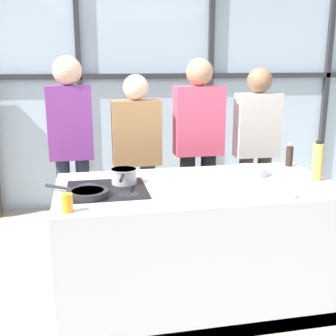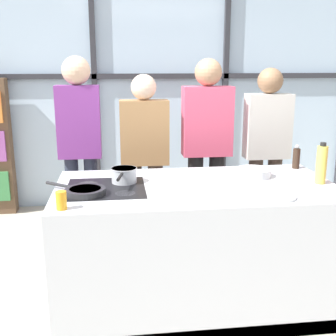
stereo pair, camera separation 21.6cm
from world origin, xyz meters
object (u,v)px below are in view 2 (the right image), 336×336
at_px(mixing_bowl, 253,172).
at_px(juice_glass_near, 61,200).
at_px(spectator_center_right, 207,142).
at_px(spectator_far_right, 267,145).
at_px(frying_pan, 84,191).
at_px(spectator_center_left, 145,153).
at_px(oil_bottle, 321,164).
at_px(white_plate, 275,196).
at_px(saucepan, 124,175).
at_px(spectator_far_left, 80,140).
at_px(pepper_grinder, 296,158).

distance_m(mixing_bowl, juice_glass_near, 1.42).
bearing_deg(spectator_center_right, spectator_far_right, -180.00).
xyz_separation_m(frying_pan, mixing_bowl, (1.20, 0.29, 0.01)).
height_order(spectator_center_left, oil_bottle, spectator_center_left).
distance_m(white_plate, juice_glass_near, 1.29).
xyz_separation_m(spectator_center_left, saucepan, (-0.20, -0.89, 0.04)).
height_order(spectator_center_left, juice_glass_near, spectator_center_left).
relative_size(spectator_far_left, spectator_center_left, 1.10).
relative_size(spectator_far_left, frying_pan, 4.37).
xyz_separation_m(spectator_center_left, white_plate, (0.72, -1.34, -0.01)).
distance_m(saucepan, pepper_grinder, 1.37).
distance_m(spectator_far_left, spectator_far_right, 1.72).
xyz_separation_m(frying_pan, pepper_grinder, (1.61, 0.48, 0.06)).
bearing_deg(pepper_grinder, spectator_far_left, 159.23).
height_order(spectator_far_right, mixing_bowl, spectator_far_right).
xyz_separation_m(white_plate, oil_bottle, (0.42, 0.26, 0.13)).
relative_size(spectator_far_right, juice_glass_near, 15.48).
distance_m(spectator_far_right, juice_glass_near, 2.21).
xyz_separation_m(frying_pan, oil_bottle, (1.60, 0.06, 0.11)).
bearing_deg(spectator_center_left, saucepan, 77.21).
relative_size(pepper_grinder, juice_glass_near, 1.78).
height_order(mixing_bowl, pepper_grinder, pepper_grinder).
relative_size(spectator_center_left, oil_bottle, 5.57).
height_order(saucepan, pepper_grinder, pepper_grinder).
height_order(frying_pan, juice_glass_near, juice_glass_near).
xyz_separation_m(spectator_center_right, mixing_bowl, (0.17, -0.84, -0.07)).
xyz_separation_m(pepper_grinder, juice_glass_near, (-1.72, -0.75, -0.03)).
relative_size(spectator_center_left, frying_pan, 3.99).
distance_m(spectator_center_left, saucepan, 0.92).
distance_m(frying_pan, mixing_bowl, 1.23).
bearing_deg(spectator_far_right, oil_bottle, 89.75).
bearing_deg(mixing_bowl, spectator_far_right, 64.54).
relative_size(spectator_center_left, white_plate, 6.29).
distance_m(spectator_far_right, oil_bottle, 1.08).
distance_m(white_plate, mixing_bowl, 0.49).
xyz_separation_m(spectator_far_left, white_plate, (1.29, -1.34, -0.14)).
relative_size(spectator_far_left, spectator_center_right, 1.01).
distance_m(spectator_far_right, white_plate, 1.40).
distance_m(spectator_far_left, pepper_grinder, 1.84).
distance_m(saucepan, white_plate, 1.03).
height_order(spectator_center_right, pepper_grinder, spectator_center_right).
bearing_deg(pepper_grinder, frying_pan, -163.26).
bearing_deg(spectator_center_left, spectator_far_left, 0.00).
bearing_deg(spectator_center_left, spectator_center_right, -180.00).
height_order(frying_pan, saucepan, saucepan).
xyz_separation_m(mixing_bowl, pepper_grinder, (0.41, 0.19, 0.05)).
xyz_separation_m(mixing_bowl, juice_glass_near, (-1.31, -0.56, 0.02)).
height_order(spectator_far_left, mixing_bowl, spectator_far_left).
xyz_separation_m(spectator_center_left, mixing_bowl, (0.74, -0.84, 0.01)).
bearing_deg(spectator_far_right, spectator_center_left, 0.00).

